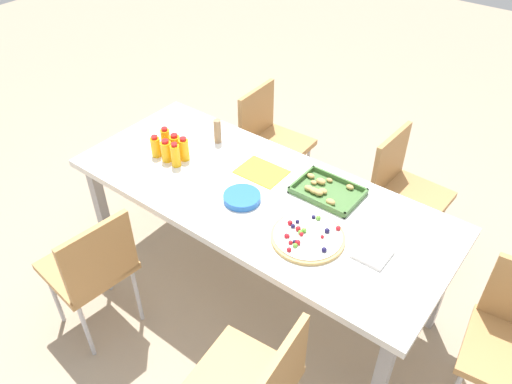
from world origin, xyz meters
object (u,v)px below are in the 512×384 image
party_table (258,201)px  chair_near_right (255,384)px  paper_folder (262,172)px  juice_bottle_4 (175,146)px  fruit_pizza (307,237)px  chair_far_left (270,136)px  napkin_stack (373,254)px  juice_bottle_0 (156,147)px  chair_near_left (92,266)px  juice_bottle_5 (184,149)px  chair_far_right (403,187)px  cardboard_tube (217,131)px  plate_stack (242,198)px  snack_tray (326,191)px  juice_bottle_1 (166,151)px  juice_bottle_3 (166,140)px  juice_bottle_2 (175,155)px

party_table → chair_near_right: 0.98m
paper_folder → juice_bottle_4: bearing=-161.2°
party_table → fruit_pizza: size_ratio=5.85×
chair_far_left → fruit_pizza: size_ratio=2.34×
chair_near_right → napkin_stack: size_ratio=5.53×
chair_near_right → juice_bottle_0: bearing=55.6°
chair_near_left → chair_near_right: bearing=-84.4°
chair_near_left → juice_bottle_5: 0.81m
chair_far_right → cardboard_tube: (-0.99, -0.57, 0.30)m
plate_stack → snack_tray: bearing=45.5°
party_table → chair_far_right: (0.50, 0.80, -0.16)m
party_table → fruit_pizza: (0.40, -0.14, 0.08)m
chair_far_right → chair_near_left: 1.85m
chair_near_left → paper_folder: (0.39, 0.92, 0.23)m
juice_bottle_1 → juice_bottle_3: 0.11m
juice_bottle_5 → chair_near_right: bearing=-34.8°
chair_far_right → cardboard_tube: size_ratio=5.57×
juice_bottle_2 → napkin_stack: 1.21m
chair_near_left → snack_tray: bearing=-31.9°
chair_far_left → fruit_pizza: (0.88, -0.90, 0.24)m
juice_bottle_0 → fruit_pizza: bearing=-2.5°
paper_folder → chair_near_right: bearing=-54.2°
party_table → juice_bottle_1: 0.61m
snack_tray → cardboard_tube: size_ratio=2.33×
juice_bottle_0 → juice_bottle_3: bearing=88.1°
juice_bottle_1 → cardboard_tube: 0.34m
plate_stack → napkin_stack: (0.72, 0.06, -0.01)m
chair_far_right → juice_bottle_2: bearing=-46.1°
chair_far_left → juice_bottle_4: (-0.11, -0.78, 0.29)m
paper_folder → juice_bottle_2: bearing=-150.2°
snack_tray → cardboard_tube: (-0.77, 0.02, 0.06)m
chair_far_left → paper_folder: bearing=30.3°
snack_tray → napkin_stack: size_ratio=2.31×
chair_far_right → paper_folder: size_ratio=3.19×
juice_bottle_1 → napkin_stack: bearing=1.7°
fruit_pizza → paper_folder: fruit_pizza is taller
juice_bottle_2 → juice_bottle_0: bearing=180.0°
chair_near_left → juice_bottle_2: bearing=9.0°
juice_bottle_1 → snack_tray: juice_bottle_1 is taller
fruit_pizza → juice_bottle_0: bearing=177.5°
snack_tray → party_table: bearing=-144.0°
juice_bottle_4 → cardboard_tube: 0.27m
juice_bottle_0 → paper_folder: 0.63m
juice_bottle_3 → juice_bottle_4: (0.08, -0.01, -0.01)m
chair_near_left → juice_bottle_1: bearing=15.4°
cardboard_tube → napkin_stack: bearing=-13.5°
juice_bottle_2 → juice_bottle_3: juice_bottle_3 is taller
chair_near_left → juice_bottle_5: bearing=9.1°
juice_bottle_0 → juice_bottle_1: 0.08m
chair_near_right → juice_bottle_3: juice_bottle_3 is taller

